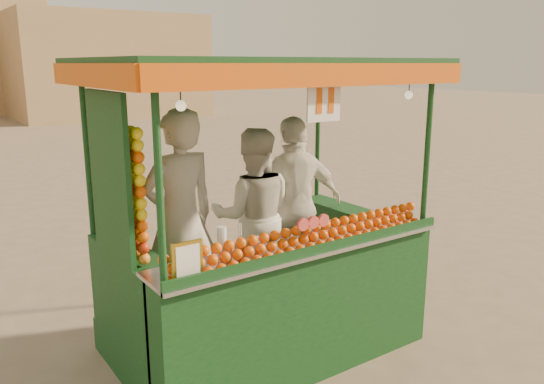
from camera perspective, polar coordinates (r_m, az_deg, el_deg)
ground at (r=5.29m, az=-5.65°, el=-16.57°), size 90.00×90.00×0.00m
building_right at (r=29.50m, az=-17.06°, el=12.56°), size 9.00×6.00×5.00m
juice_cart at (r=4.93m, az=-1.02°, el=-7.60°), size 2.95×1.91×2.68m
vendor_left at (r=4.89m, az=-9.65°, el=-2.78°), size 0.75×0.53×1.96m
vendor_middle at (r=5.31m, az=-1.95°, el=-2.55°), size 1.05×0.98×1.73m
vendor_right at (r=5.56m, az=2.41°, el=-1.38°), size 1.12×0.62×1.82m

